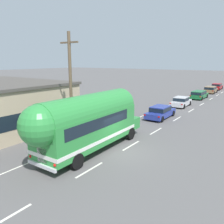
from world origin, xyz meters
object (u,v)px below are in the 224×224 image
Objects in this scene: painted_bus at (86,121)px; car_fourth at (211,89)px; car_fifth at (217,86)px; car_lead at (160,112)px; utility_pole at (71,86)px; car_third at (199,94)px; car_second at (181,101)px.

painted_bus is 2.51× the size of car_fourth.
car_lead is at bearing -89.54° from car_fifth.
car_fifth is (2.60, 42.84, -3.68)m from utility_pole.
car_fourth and car_fifth have the same top height.
painted_bus reaches higher than car_third.
car_lead and car_third have the same top height.
painted_bus is 2.46× the size of car_second.
painted_bus is at bearing -90.17° from car_fourth.
utility_pole is 19.55m from car_second.
utility_pole is 1.90× the size of car_second.
painted_bus is at bearing -89.52° from car_second.
painted_bus is 20.40m from car_second.
car_lead is at bearing 75.49° from utility_pole.
painted_bus is at bearing -90.23° from car_third.
car_third is (0.12, 28.65, -1.51)m from painted_bus.
utility_pole is 11.99m from car_lead.
painted_bus reaches higher than car_second.
car_fifth is (0.08, 23.81, 0.01)m from car_second.
car_lead is at bearing 89.23° from painted_bus.
car_third and car_fourth have the same top height.
car_third is (-0.05, 16.29, 0.04)m from car_lead.
car_second is at bearing -91.99° from car_third.
car_second is at bearing 82.46° from utility_pole.
car_fourth is (-0.06, 24.79, 0.04)m from car_lead.
utility_pole reaches higher than car_third.
car_third and car_fifth have the same top height.
utility_pole is 1.78× the size of car_third.
car_third is at bearing 88.01° from car_second.
car_fifth is at bearing 90.12° from painted_bus.
painted_bus is 44.17m from car_fifth.
painted_bus is (2.69, -1.31, -2.12)m from utility_pole.
utility_pole is at bearing -104.51° from car_lead.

